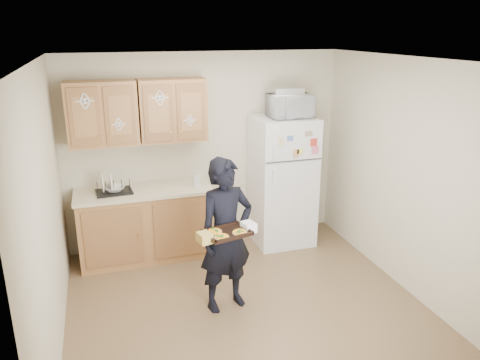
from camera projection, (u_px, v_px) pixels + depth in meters
name	position (u px, v px, depth m)	size (l,w,h in m)	color
floor	(247.00, 308.00, 4.86)	(3.60, 3.60, 0.00)	brown
ceiling	(248.00, 60.00, 4.08)	(3.60, 3.60, 0.00)	silver
wall_back	(205.00, 150.00, 6.10)	(3.60, 0.04, 2.50)	beige
wall_front	(340.00, 291.00, 2.83)	(3.60, 0.04, 2.50)	beige
wall_left	(46.00, 216.00, 3.96)	(0.04, 3.60, 2.50)	beige
wall_right	(408.00, 178.00, 4.98)	(0.04, 3.60, 2.50)	beige
refrigerator	(282.00, 181.00, 6.16)	(0.75, 0.70, 1.70)	silver
base_cabinet	(146.00, 225.00, 5.83)	(1.60, 0.60, 0.86)	#986534
countertop	(144.00, 191.00, 5.69)	(1.64, 0.64, 0.04)	beige
upper_cab_left	(102.00, 114.00, 5.41)	(0.80, 0.33, 0.75)	#986534
upper_cab_right	(173.00, 110.00, 5.64)	(0.80, 0.33, 0.75)	#986534
cereal_box	(308.00, 218.00, 6.74)	(0.20, 0.07, 0.32)	#C69446
person	(226.00, 235.00, 4.66)	(0.58, 0.38, 1.60)	black
baking_tray	(227.00, 233.00, 4.33)	(0.41, 0.30, 0.04)	black
pizza_front_left	(222.00, 237.00, 4.22)	(0.14, 0.14, 0.02)	orange
pizza_front_right	(240.00, 232.00, 4.32)	(0.14, 0.14, 0.02)	orange
pizza_back_left	(215.00, 231.00, 4.33)	(0.14, 0.14, 0.02)	orange
microwave	(290.00, 106.00, 5.82)	(0.53, 0.36, 0.29)	silver
foil_pan	(288.00, 91.00, 5.78)	(0.36, 0.25, 0.08)	silver
dish_rack	(114.00, 186.00, 5.55)	(0.42, 0.31, 0.17)	black
bowl	(115.00, 189.00, 5.56)	(0.23, 0.23, 0.06)	silver
soap_bottle	(197.00, 179.00, 5.79)	(0.08, 0.09, 0.19)	silver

